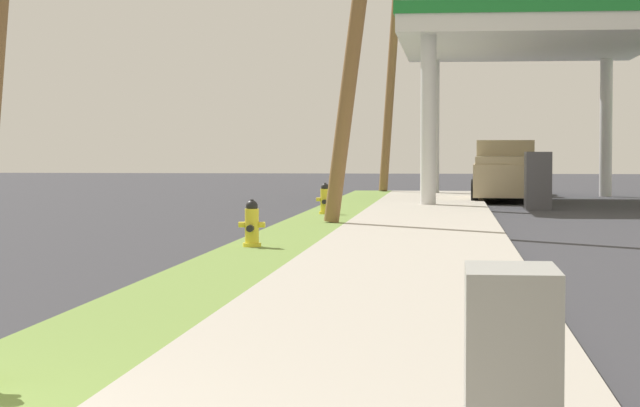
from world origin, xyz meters
TOP-DOWN VIEW (x-y plane):
  - fire_hydrant_second at (0.49, 13.21)m, footprint 0.42×0.38m
  - fire_hydrant_third at (0.62, 23.05)m, footprint 0.42×0.37m
  - utility_pole_background at (1.41, 39.83)m, footprint 1.21×2.00m
  - utility_cabinet at (3.88, 0.33)m, footprint 0.50×0.77m
  - car_black_by_near_pump at (5.51, 40.25)m, footprint 2.22×4.62m
  - truck_tan_at_forecourt at (5.34, 33.67)m, footprint 2.27×5.46m

SIDE VIEW (x-z plane):
  - fire_hydrant_second at x=0.49m, z-range 0.07..0.82m
  - fire_hydrant_third at x=0.62m, z-range 0.07..0.82m
  - utility_cabinet at x=3.88m, z-range 0.08..1.03m
  - car_black_by_near_pump at x=5.51m, z-range -0.07..1.51m
  - truck_tan_at_forecourt at x=5.34m, z-range -0.07..1.90m
  - utility_pole_background at x=1.41m, z-range 0.20..10.25m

